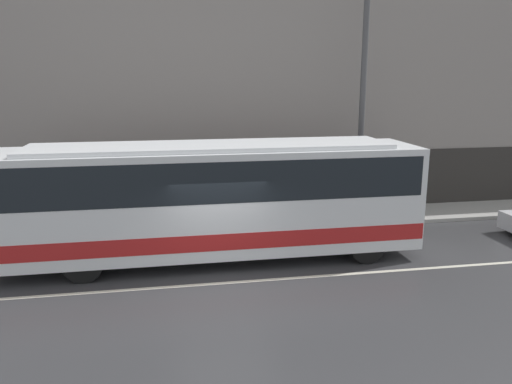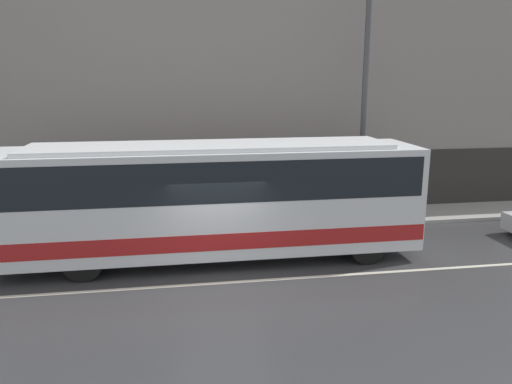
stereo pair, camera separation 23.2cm
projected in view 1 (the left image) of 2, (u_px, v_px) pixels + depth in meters
The scene contains 7 objects.
ground_plane at pixel (222, 283), 12.71m from camera, with size 60.00×60.00×0.00m, color #38383A.
sidewalk at pixel (206, 224), 17.59m from camera, with size 60.00×2.21×0.14m.
building_facade at pixel (200, 94), 17.77m from camera, with size 60.00×0.35×9.40m.
lane_stripe at pixel (222, 283), 12.71m from camera, with size 54.00×0.14×0.01m.
transit_bus at pixel (213, 195), 14.02m from camera, with size 11.67×2.53×3.33m.
utility_pole_near at pixel (363, 95), 17.02m from camera, with size 0.20×0.20×8.75m.
pedestrian_waiting at pixel (251, 195), 17.94m from camera, with size 0.36×0.36×1.78m.
Camera 1 is at (-1.25, -11.82, 5.14)m, focal length 35.00 mm.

